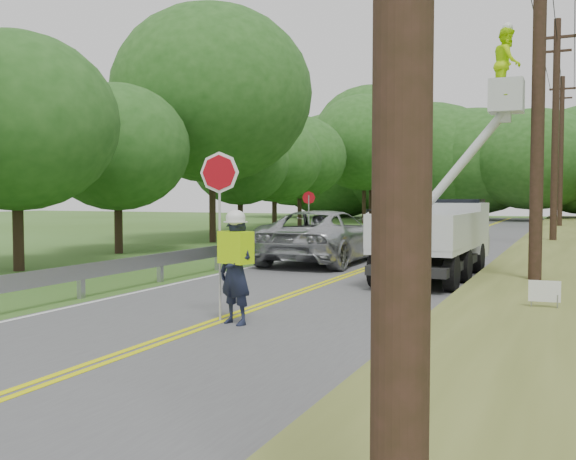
% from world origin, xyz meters
% --- Properties ---
extents(ground, '(140.00, 140.00, 0.00)m').
position_xyz_m(ground, '(0.00, 0.00, 0.00)').
color(ground, '#345719').
rests_on(ground, ground).
extents(road, '(7.20, 96.00, 0.03)m').
position_xyz_m(road, '(0.00, 14.00, 0.01)').
color(road, '#505052').
rests_on(road, ground).
extents(guardrail, '(0.18, 48.00, 0.77)m').
position_xyz_m(guardrail, '(-4.02, 14.91, 0.55)').
color(guardrail, '#999BA0').
rests_on(guardrail, ground).
extents(utility_poles, '(1.60, 43.30, 10.00)m').
position_xyz_m(utility_poles, '(5.00, 17.02, 5.27)').
color(utility_poles, black).
rests_on(utility_poles, ground).
extents(treeline_left, '(10.67, 55.24, 11.95)m').
position_xyz_m(treeline_left, '(-10.69, 30.89, 6.29)').
color(treeline_left, '#332319').
rests_on(treeline_left, ground).
extents(treeline_horizon, '(55.70, 14.57, 11.59)m').
position_xyz_m(treeline_horizon, '(-1.25, 56.34, 5.50)').
color(treeline_horizon, '#224F19').
rests_on(treeline_horizon, ground).
extents(flagger, '(1.17, 0.62, 3.02)m').
position_xyz_m(flagger, '(0.43, 2.74, 1.09)').
color(flagger, '#191E33').
rests_on(flagger, road).
extents(bucket_truck, '(3.42, 6.21, 6.16)m').
position_xyz_m(bucket_truck, '(2.56, 11.12, 1.44)').
color(bucket_truck, black).
rests_on(bucket_truck, road).
extents(suv_silver, '(2.93, 6.33, 1.76)m').
position_xyz_m(suv_silver, '(-1.83, 13.24, 0.90)').
color(suv_silver, '#A7A9AD').
rests_on(suv_silver, road).
extents(suv_darkgrey, '(3.03, 6.09, 1.70)m').
position_xyz_m(suv_darkgrey, '(-2.15, 24.27, 0.87)').
color(suv_darkgrey, '#373A3F').
rests_on(suv_darkgrey, road).
extents(stop_sign_permanent, '(0.50, 0.18, 2.44)m').
position_xyz_m(stop_sign_permanent, '(-3.94, 17.08, 1.61)').
color(stop_sign_permanent, '#999BA0').
rests_on(stop_sign_permanent, ground).
extents(yard_sign, '(0.53, 0.06, 0.77)m').
position_xyz_m(yard_sign, '(5.36, 4.97, 0.56)').
color(yard_sign, white).
rests_on(yard_sign, ground).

